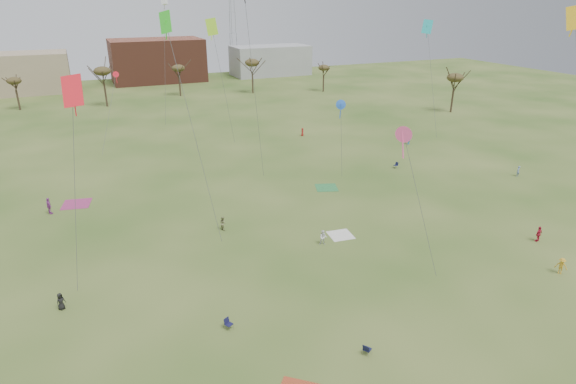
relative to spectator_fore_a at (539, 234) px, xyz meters
name	(u,v)px	position (x,y,z in m)	size (l,w,h in m)	color
ground	(348,308)	(-23.36, -2.02, -0.83)	(260.00, 260.00, 0.00)	#2C4D18
spectator_fore_a	(539,234)	(0.00, 0.00, 0.00)	(0.97, 0.41, 1.66)	#BE203A
spectator_fore_b	(223,223)	(-28.59, 15.34, -0.08)	(0.73, 0.57, 1.50)	olive
flyer_mid_a	(61,301)	(-44.31, 6.94, -0.11)	(0.71, 0.46, 1.45)	black
flyer_mid_b	(561,266)	(-3.34, -5.20, -0.05)	(1.01, 0.58, 1.57)	gold
flyer_mid_c	(518,171)	(13.53, 14.80, -0.08)	(0.55, 0.36, 1.50)	#667DAA
spectator_mid_d	(49,206)	(-45.66, 27.08, 0.16)	(1.16, 0.48, 1.98)	#A344A3
spectator_mid_e	(323,237)	(-20.33, 8.13, -0.05)	(0.76, 0.59, 1.56)	white
flyer_far_b	(302,132)	(-5.03, 45.59, -0.12)	(0.70, 0.46, 1.43)	maroon
flyer_far_c	(408,139)	(9.17, 33.70, 0.10)	(1.20, 0.69, 1.86)	#21669A
blanket_cream	(341,235)	(-17.73, 9.15, -0.83)	(2.39, 2.39, 0.03)	white
blanket_plum	(77,204)	(-42.89, 28.93, -0.83)	(3.17, 3.17, 0.03)	#9E3065
blanket_olive	(326,188)	(-12.82, 21.60, -0.83)	(2.77, 2.77, 0.03)	#2D7E3F
camp_chair_left	(229,326)	(-32.85, -0.70, -0.57)	(0.71, 0.72, 0.87)	#141439
camp_chair_center	(367,351)	(-24.85, -7.16, -0.57)	(0.72, 0.71, 0.87)	#141637
camp_chair_right	(396,166)	(0.03, 24.40, -0.57)	(0.64, 0.60, 0.87)	#141738
kites_aloft	(236,27)	(-20.94, 32.10, 18.73)	(66.50, 68.11, 24.08)	red
tree_line	(151,78)	(-26.21, 77.11, 6.26)	(117.44, 49.32, 8.91)	#3A2B1E
building_tan	(1,74)	(-58.36, 112.98, 4.17)	(32.00, 14.00, 10.00)	#937F60
building_brick	(157,60)	(-18.36, 117.98, 5.17)	(26.00, 16.00, 12.00)	brown
building_grey	(270,60)	(16.64, 115.98, 3.67)	(24.00, 12.00, 9.00)	gray
radio_tower	(232,11)	(6.64, 122.98, 18.38)	(1.51, 1.72, 41.00)	#9EA3A8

